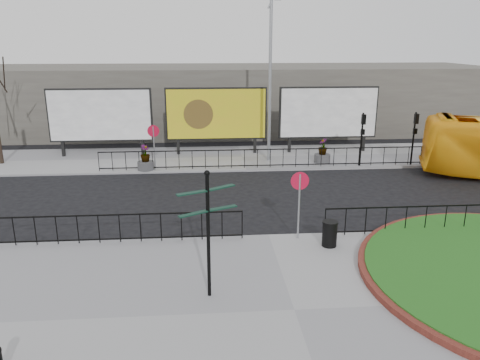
{
  "coord_description": "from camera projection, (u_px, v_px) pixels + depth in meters",
  "views": [
    {
      "loc": [
        -2.27,
        -15.69,
        6.95
      ],
      "look_at": [
        -0.9,
        1.9,
        1.66
      ],
      "focal_mm": 35.0,
      "sensor_mm": 36.0,
      "label": 1
    }
  ],
  "objects": [
    {
      "name": "fingerpost_sign",
      "position": [
        208.0,
        222.0,
        12.43
      ],
      "size": [
        1.61,
        1.0,
        3.62
      ],
      "rotation": [
        0.0,
        0.0,
        0.41
      ],
      "color": "black",
      "rests_on": "pavement_near"
    },
    {
      "name": "billboard_mid",
      "position": [
        216.0,
        114.0,
        28.68
      ],
      "size": [
        6.2,
        0.31,
        4.1
      ],
      "color": "black",
      "rests_on": "pavement_far"
    },
    {
      "name": "planter_c",
      "position": [
        322.0,
        154.0,
        27.07
      ],
      "size": [
        0.93,
        0.93,
        1.43
      ],
      "color": "#4C4C4F",
      "rests_on": "pavement_far"
    },
    {
      "name": "railing_near_right",
      "position": [
        445.0,
        218.0,
        17.15
      ],
      "size": [
        9.0,
        0.1,
        1.1
      ],
      "primitive_type": null,
      "color": "black",
      "rests_on": "pavement_near"
    },
    {
      "name": "signal_pole_b",
      "position": [
        415.0,
        130.0,
        26.17
      ],
      "size": [
        0.22,
        0.26,
        3.0
      ],
      "color": "black",
      "rests_on": "pavement_far"
    },
    {
      "name": "railing_near_left",
      "position": [
        99.0,
        229.0,
        16.22
      ],
      "size": [
        10.0,
        0.1,
        1.1
      ],
      "primitive_type": null,
      "color": "black",
      "rests_on": "pavement_near"
    },
    {
      "name": "litter_bin",
      "position": [
        330.0,
        234.0,
        16.05
      ],
      "size": [
        0.55,
        0.55,
        0.9
      ],
      "color": "black",
      "rests_on": "pavement_near"
    },
    {
      "name": "speed_sign_far",
      "position": [
        154.0,
        137.0,
        25.21
      ],
      "size": [
        0.64,
        0.07,
        2.47
      ],
      "color": "gray",
      "rests_on": "pavement_far"
    },
    {
      "name": "pavement_near",
      "position": [
        294.0,
        312.0,
        12.36
      ],
      "size": [
        30.0,
        10.0,
        0.12
      ],
      "primitive_type": "cube",
      "color": "gray",
      "rests_on": "ground"
    },
    {
      "name": "planter_a",
      "position": [
        146.0,
        161.0,
        25.54
      ],
      "size": [
        0.9,
        0.9,
        1.39
      ],
      "color": "#4C4C4F",
      "rests_on": "pavement_far"
    },
    {
      "name": "speed_sign_near",
      "position": [
        299.0,
        191.0,
        16.3
      ],
      "size": [
        0.64,
        0.07,
        2.47
      ],
      "color": "gray",
      "rests_on": "pavement_near"
    },
    {
      "name": "railing_far",
      "position": [
        264.0,
        158.0,
        25.91
      ],
      "size": [
        18.0,
        0.1,
        1.1
      ],
      "primitive_type": null,
      "color": "black",
      "rests_on": "pavement_far"
    },
    {
      "name": "billboard_left",
      "position": [
        100.0,
        115.0,
        28.16
      ],
      "size": [
        6.2,
        0.31,
        4.1
      ],
      "color": "black",
      "rests_on": "pavement_far"
    },
    {
      "name": "billboard_right",
      "position": [
        328.0,
        113.0,
        29.2
      ],
      "size": [
        6.2,
        0.31,
        4.1
      ],
      "color": "black",
      "rests_on": "pavement_far"
    },
    {
      "name": "ground",
      "position": [
        269.0,
        238.0,
        17.15
      ],
      "size": [
        90.0,
        90.0,
        0.0
      ],
      "primitive_type": "plane",
      "color": "black",
      "rests_on": "ground"
    },
    {
      "name": "pavement_far",
      "position": [
        242.0,
        158.0,
        28.59
      ],
      "size": [
        44.0,
        6.0,
        0.12
      ],
      "primitive_type": "cube",
      "color": "gray",
      "rests_on": "ground"
    },
    {
      "name": "building_backdrop",
      "position": [
        232.0,
        98.0,
        37.44
      ],
      "size": [
        40.0,
        10.0,
        5.0
      ],
      "primitive_type": "cube",
      "color": "#5D5A51",
      "rests_on": "ground"
    },
    {
      "name": "signal_pole_a",
      "position": [
        362.0,
        131.0,
        25.95
      ],
      "size": [
        0.22,
        0.26,
        3.0
      ],
      "color": "black",
      "rests_on": "pavement_far"
    },
    {
      "name": "lamp_post",
      "position": [
        270.0,
        79.0,
        26.38
      ],
      "size": [
        0.74,
        0.18,
        9.23
      ],
      "color": "gray",
      "rests_on": "pavement_far"
    }
  ]
}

